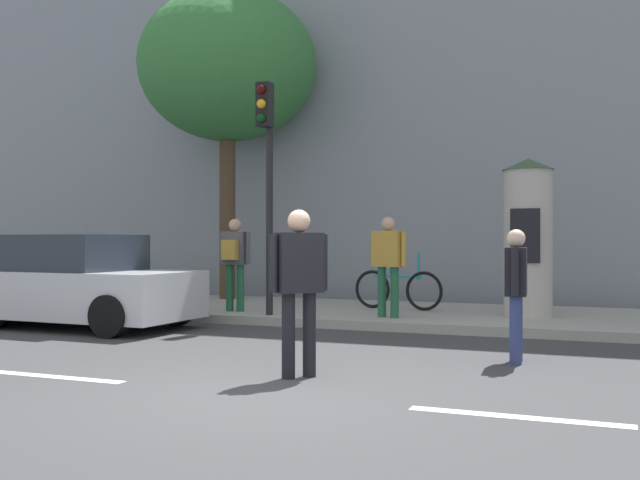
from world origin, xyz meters
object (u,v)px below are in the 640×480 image
(poster_column, at_px, (528,236))
(pedestrian_in_dark_shirt, at_px, (299,277))
(street_tree, at_px, (227,67))
(bicycle_leaning, at_px, (398,288))
(pedestrian_with_bag, at_px, (388,258))
(traffic_light, at_px, (267,158))
(pedestrian_in_red_top, at_px, (516,284))
(pedestrian_near_pole, at_px, (234,256))
(parked_car_silver, at_px, (70,283))

(poster_column, height_order, pedestrian_in_dark_shirt, poster_column)
(street_tree, xyz_separation_m, bicycle_leaning, (4.18, -1.05, -4.72))
(pedestrian_in_dark_shirt, xyz_separation_m, pedestrian_with_bag, (-0.46, 4.77, 0.09))
(poster_column, xyz_separation_m, street_tree, (-6.57, 1.44, 3.75))
(traffic_light, xyz_separation_m, pedestrian_with_bag, (2.02, 0.47, -1.69))
(pedestrian_in_red_top, bearing_deg, pedestrian_near_pole, 151.11)
(street_tree, distance_m, pedestrian_in_red_top, 9.80)
(pedestrian_with_bag, bearing_deg, poster_column, 26.56)
(pedestrian_in_red_top, bearing_deg, bicycle_leaning, 121.52)
(pedestrian_in_red_top, relative_size, pedestrian_with_bag, 0.94)
(poster_column, bearing_deg, bicycle_leaning, 170.96)
(pedestrian_in_dark_shirt, xyz_separation_m, bicycle_leaning, (-0.71, 6.22, -0.51))
(poster_column, distance_m, pedestrian_with_bag, 2.42)
(pedestrian_in_dark_shirt, xyz_separation_m, pedestrian_in_red_top, (2.00, 1.81, -0.13))
(pedestrian_near_pole, height_order, parked_car_silver, pedestrian_near_pole)
(street_tree, height_order, pedestrian_in_dark_shirt, street_tree)
(street_tree, distance_m, parked_car_silver, 6.43)
(bicycle_leaning, bearing_deg, pedestrian_in_red_top, -58.48)
(street_tree, relative_size, pedestrian_with_bag, 4.05)
(pedestrian_near_pole, bearing_deg, pedestrian_in_dark_shirt, -54.85)
(traffic_light, distance_m, parked_car_silver, 3.87)
(pedestrian_in_red_top, bearing_deg, pedestrian_with_bag, 129.64)
(traffic_light, distance_m, bicycle_leaning, 3.48)
(poster_column, bearing_deg, pedestrian_with_bag, -153.44)
(bicycle_leaning, bearing_deg, parked_car_silver, -142.96)
(street_tree, height_order, pedestrian_in_red_top, street_tree)
(bicycle_leaning, bearing_deg, poster_column, -9.04)
(pedestrian_in_red_top, bearing_deg, traffic_light, 150.90)
(poster_column, xyz_separation_m, bicycle_leaning, (-2.39, 0.38, -0.97))
(pedestrian_in_dark_shirt, bearing_deg, poster_column, 73.94)
(poster_column, relative_size, street_tree, 0.39)
(pedestrian_in_red_top, xyz_separation_m, parked_car_silver, (-7.33, 0.93, -0.20))
(traffic_light, relative_size, pedestrian_with_bag, 2.37)
(parked_car_silver, bearing_deg, pedestrian_with_bag, 22.68)
(pedestrian_near_pole, bearing_deg, pedestrian_in_red_top, -28.89)
(traffic_light, bearing_deg, pedestrian_near_pole, 152.25)
(traffic_light, xyz_separation_m, pedestrian_in_red_top, (4.48, -2.49, -1.91))
(bicycle_leaning, height_order, parked_car_silver, parked_car_silver)
(traffic_light, distance_m, pedestrian_near_pole, 1.95)
(pedestrian_with_bag, bearing_deg, parked_car_silver, -157.32)
(poster_column, bearing_deg, parked_car_silver, -156.11)
(traffic_light, height_order, street_tree, street_tree)
(poster_column, relative_size, parked_car_silver, 0.64)
(poster_column, relative_size, pedestrian_in_red_top, 1.70)
(street_tree, relative_size, pedestrian_in_red_top, 4.32)
(pedestrian_with_bag, distance_m, bicycle_leaning, 1.59)
(pedestrian_near_pole, height_order, bicycle_leaning, pedestrian_near_pole)
(pedestrian_in_red_top, height_order, pedestrian_with_bag, pedestrian_with_bag)
(traffic_light, xyz_separation_m, pedestrian_in_dark_shirt, (2.48, -4.30, -1.79))
(poster_column, distance_m, bicycle_leaning, 2.61)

